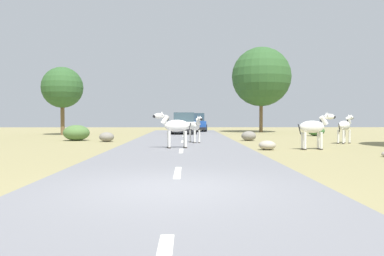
{
  "coord_description": "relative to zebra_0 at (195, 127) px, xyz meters",
  "views": [
    {
      "loc": [
        0.32,
        -7.41,
        1.43
      ],
      "look_at": [
        0.52,
        7.3,
        1.0
      ],
      "focal_mm": 35.76,
      "sensor_mm": 36.0,
      "label": 1
    }
  ],
  "objects": [
    {
      "name": "ground_plane",
      "position": [
        -0.76,
        -12.87,
        -0.91
      ],
      "size": [
        90.0,
        90.0,
        0.0
      ],
      "primitive_type": "plane",
      "color": "#8E8456"
    },
    {
      "name": "road",
      "position": [
        -0.67,
        -12.87,
        -0.89
      ],
      "size": [
        6.0,
        64.0,
        0.05
      ],
      "primitive_type": "cube",
      "color": "slate",
      "rests_on": "ground_plane"
    },
    {
      "name": "lane_markings",
      "position": [
        -0.67,
        -13.87,
        -0.86
      ],
      "size": [
        0.16,
        56.0,
        0.01
      ],
      "color": "silver",
      "rests_on": "road"
    },
    {
      "name": "zebra_0",
      "position": [
        0.0,
        0.0,
        0.0
      ],
      "size": [
        0.79,
        1.46,
        1.45
      ],
      "rotation": [
        0.0,
        0.0,
        3.51
      ],
      "color": "silver",
      "rests_on": "road"
    },
    {
      "name": "zebra_1",
      "position": [
        5.09,
        -3.76,
        0.06
      ],
      "size": [
        1.73,
        0.58,
        1.63
      ],
      "rotation": [
        0.0,
        0.0,
        4.83
      ],
      "color": "silver",
      "rests_on": "ground_plane"
    },
    {
      "name": "zebra_2",
      "position": [
        -0.97,
        -3.43,
        0.1
      ],
      "size": [
        1.7,
        0.65,
        1.61
      ],
      "rotation": [
        0.0,
        0.0,
        1.76
      ],
      "color": "silver",
      "rests_on": "road"
    },
    {
      "name": "zebra_3",
      "position": [
        8.01,
        0.03,
        0.03
      ],
      "size": [
        1.38,
        1.28,
        1.58
      ],
      "rotation": [
        0.0,
        0.0,
        5.44
      ],
      "color": "silver",
      "rests_on": "ground_plane"
    },
    {
      "name": "car_0",
      "position": [
        0.36,
        16.74,
        -0.06
      ],
      "size": [
        2.15,
        4.41,
        1.74
      ],
      "rotation": [
        0.0,
        0.0,
        3.18
      ],
      "color": "#1E479E",
      "rests_on": "road"
    },
    {
      "name": "car_1",
      "position": [
        -0.71,
        11.31,
        -0.06
      ],
      "size": [
        2.1,
        4.38,
        1.74
      ],
      "rotation": [
        0.0,
        0.0,
        3.17
      ],
      "color": "white",
      "rests_on": "road"
    },
    {
      "name": "tree_1",
      "position": [
        6.41,
        14.87,
        4.2
      ],
      "size": [
        5.43,
        5.43,
        7.83
      ],
      "color": "brown",
      "rests_on": "ground_plane"
    },
    {
      "name": "tree_4",
      "position": [
        -10.25,
        9.98,
        2.82
      ],
      "size": [
        3.22,
        3.22,
        5.36
      ],
      "color": "brown",
      "rests_on": "ground_plane"
    },
    {
      "name": "bush_0",
      "position": [
        -7.09,
        2.75,
        -0.44
      ],
      "size": [
        1.57,
        1.41,
        0.94
      ],
      "primitive_type": "ellipsoid",
      "color": "#4C7038",
      "rests_on": "ground_plane"
    },
    {
      "name": "bush_1",
      "position": [
        9.27,
        8.22,
        -0.54
      ],
      "size": [
        1.25,
        1.12,
        0.75
      ],
      "primitive_type": "ellipsoid",
      "color": "#386633",
      "rests_on": "ground_plane"
    },
    {
      "name": "rock_0",
      "position": [
        3.26,
        2.5,
        -0.62
      ],
      "size": [
        0.88,
        0.79,
        0.58
      ],
      "primitive_type": "ellipsoid",
      "color": "gray",
      "rests_on": "ground_plane"
    },
    {
      "name": "rock_1",
      "position": [
        -5.05,
        1.68,
        -0.64
      ],
      "size": [
        0.85,
        0.78,
        0.55
      ],
      "primitive_type": "ellipsoid",
      "color": "gray",
      "rests_on": "ground_plane"
    },
    {
      "name": "rock_3",
      "position": [
        3.03,
        -3.87,
        -0.71
      ],
      "size": [
        0.74,
        0.68,
        0.41
      ],
      "primitive_type": "ellipsoid",
      "color": "#A89E8C",
      "rests_on": "ground_plane"
    }
  ]
}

